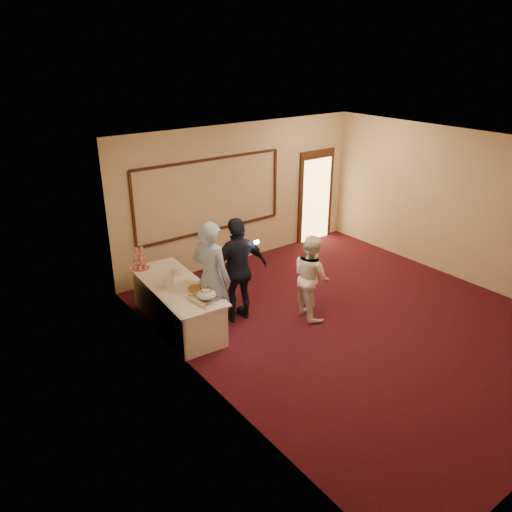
{
  "coord_description": "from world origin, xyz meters",
  "views": [
    {
      "loc": [
        -5.95,
        -5.04,
        4.46
      ],
      "look_at": [
        -1.3,
        1.22,
        1.15
      ],
      "focal_mm": 35.0,
      "sensor_mm": 36.0,
      "label": 1
    }
  ],
  "objects_px": {
    "plate_stack_a": "(169,282)",
    "guest": "(238,270)",
    "pavlova_tray": "(206,296)",
    "buffet_table": "(178,305)",
    "plate_stack_b": "(177,271)",
    "tart": "(195,289)",
    "cupcake_stand": "(140,260)",
    "man": "(211,278)",
    "woman": "(311,277)"
  },
  "relations": [
    {
      "from": "cupcake_stand",
      "to": "plate_stack_a",
      "type": "relative_size",
      "value": 2.65
    },
    {
      "from": "plate_stack_b",
      "to": "man",
      "type": "relative_size",
      "value": 0.09
    },
    {
      "from": "guest",
      "to": "woman",
      "type": "bearing_deg",
      "value": 154.4
    },
    {
      "from": "buffet_table",
      "to": "plate_stack_b",
      "type": "relative_size",
      "value": 12.37
    },
    {
      "from": "pavlova_tray",
      "to": "cupcake_stand",
      "type": "relative_size",
      "value": 1.19
    },
    {
      "from": "pavlova_tray",
      "to": "cupcake_stand",
      "type": "bearing_deg",
      "value": 99.83
    },
    {
      "from": "plate_stack_a",
      "to": "woman",
      "type": "relative_size",
      "value": 0.11
    },
    {
      "from": "woman",
      "to": "plate_stack_a",
      "type": "bearing_deg",
      "value": 73.41
    },
    {
      "from": "cupcake_stand",
      "to": "plate_stack_a",
      "type": "bearing_deg",
      "value": -84.86
    },
    {
      "from": "cupcake_stand",
      "to": "buffet_table",
      "type": "bearing_deg",
      "value": -78.75
    },
    {
      "from": "buffet_table",
      "to": "cupcake_stand",
      "type": "height_order",
      "value": "cupcake_stand"
    },
    {
      "from": "cupcake_stand",
      "to": "guest",
      "type": "distance_m",
      "value": 1.81
    },
    {
      "from": "plate_stack_a",
      "to": "man",
      "type": "relative_size",
      "value": 0.09
    },
    {
      "from": "woman",
      "to": "guest",
      "type": "relative_size",
      "value": 0.81
    },
    {
      "from": "pavlova_tray",
      "to": "tart",
      "type": "height_order",
      "value": "pavlova_tray"
    },
    {
      "from": "man",
      "to": "tart",
      "type": "bearing_deg",
      "value": 40.6
    },
    {
      "from": "buffet_table",
      "to": "tart",
      "type": "relative_size",
      "value": 8.06
    },
    {
      "from": "woman",
      "to": "buffet_table",
      "type": "bearing_deg",
      "value": 73.01
    },
    {
      "from": "pavlova_tray",
      "to": "plate_stack_b",
      "type": "distance_m",
      "value": 1.13
    },
    {
      "from": "man",
      "to": "guest",
      "type": "height_order",
      "value": "man"
    },
    {
      "from": "plate_stack_a",
      "to": "guest",
      "type": "height_order",
      "value": "guest"
    },
    {
      "from": "buffet_table",
      "to": "tart",
      "type": "bearing_deg",
      "value": -68.79
    },
    {
      "from": "pavlova_tray",
      "to": "cupcake_stand",
      "type": "distance_m",
      "value": 1.78
    },
    {
      "from": "plate_stack_a",
      "to": "tart",
      "type": "distance_m",
      "value": 0.5
    },
    {
      "from": "plate_stack_a",
      "to": "woman",
      "type": "height_order",
      "value": "woman"
    },
    {
      "from": "plate_stack_a",
      "to": "buffet_table",
      "type": "bearing_deg",
      "value": -19.62
    },
    {
      "from": "pavlova_tray",
      "to": "tart",
      "type": "relative_size",
      "value": 1.91
    },
    {
      "from": "tart",
      "to": "woman",
      "type": "distance_m",
      "value": 2.02
    },
    {
      "from": "guest",
      "to": "cupcake_stand",
      "type": "bearing_deg",
      "value": -43.58
    },
    {
      "from": "woman",
      "to": "tart",
      "type": "bearing_deg",
      "value": 80.64
    },
    {
      "from": "buffet_table",
      "to": "tart",
      "type": "distance_m",
      "value": 0.58
    },
    {
      "from": "buffet_table",
      "to": "guest",
      "type": "distance_m",
      "value": 1.19
    },
    {
      "from": "guest",
      "to": "man",
      "type": "bearing_deg",
      "value": 14.4
    },
    {
      "from": "cupcake_stand",
      "to": "guest",
      "type": "xyz_separation_m",
      "value": [
        1.16,
        -1.39,
        -0.0
      ]
    },
    {
      "from": "pavlova_tray",
      "to": "plate_stack_b",
      "type": "height_order",
      "value": "pavlova_tray"
    },
    {
      "from": "tart",
      "to": "plate_stack_a",
      "type": "bearing_deg",
      "value": 121.37
    },
    {
      "from": "tart",
      "to": "buffet_table",
      "type": "bearing_deg",
      "value": 111.21
    },
    {
      "from": "cupcake_stand",
      "to": "plate_stack_b",
      "type": "distance_m",
      "value": 0.75
    },
    {
      "from": "buffet_table",
      "to": "plate_stack_a",
      "type": "xyz_separation_m",
      "value": [
        -0.11,
        0.04,
        0.45
      ]
    },
    {
      "from": "plate_stack_b",
      "to": "tart",
      "type": "height_order",
      "value": "plate_stack_b"
    },
    {
      "from": "tart",
      "to": "woman",
      "type": "bearing_deg",
      "value": -20.61
    },
    {
      "from": "pavlova_tray",
      "to": "buffet_table",
      "type": "bearing_deg",
      "value": 98.07
    },
    {
      "from": "plate_stack_a",
      "to": "man",
      "type": "height_order",
      "value": "man"
    },
    {
      "from": "buffet_table",
      "to": "cupcake_stand",
      "type": "distance_m",
      "value": 1.13
    },
    {
      "from": "plate_stack_b",
      "to": "tart",
      "type": "distance_m",
      "value": 0.72
    },
    {
      "from": "buffet_table",
      "to": "guest",
      "type": "relative_size",
      "value": 1.23
    },
    {
      "from": "buffet_table",
      "to": "cupcake_stand",
      "type": "relative_size",
      "value": 5.04
    },
    {
      "from": "plate_stack_a",
      "to": "plate_stack_b",
      "type": "xyz_separation_m",
      "value": [
        0.32,
        0.3,
        0.01
      ]
    },
    {
      "from": "plate_stack_b",
      "to": "plate_stack_a",
      "type": "bearing_deg",
      "value": -136.89
    },
    {
      "from": "pavlova_tray",
      "to": "plate_stack_a",
      "type": "xyz_separation_m",
      "value": [
        -0.22,
        0.83,
        -0.01
      ]
    }
  ]
}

